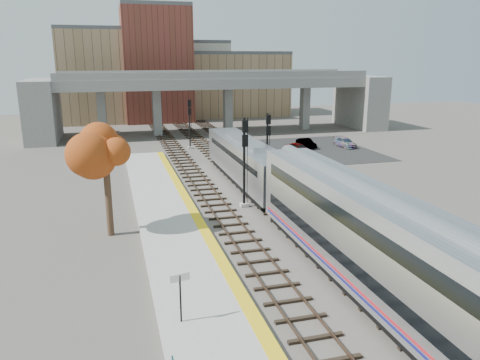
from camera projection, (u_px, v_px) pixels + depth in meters
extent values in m
plane|color=#47423D|center=(293.00, 241.00, 30.30)|extent=(160.00, 160.00, 0.00)
cube|color=#9E9E99|center=(182.00, 251.00, 28.37)|extent=(4.50, 60.00, 0.35)
cube|color=yellow|center=(213.00, 244.00, 28.81)|extent=(0.70, 60.00, 0.01)
cube|color=black|center=(206.00, 192.00, 41.09)|extent=(2.50, 95.00, 0.14)
cube|color=brown|center=(198.00, 191.00, 40.87)|extent=(0.07, 95.00, 0.14)
cube|color=brown|center=(214.00, 190.00, 41.24)|extent=(0.07, 95.00, 0.14)
cube|color=black|center=(252.00, 188.00, 42.18)|extent=(2.50, 95.00, 0.14)
cube|color=brown|center=(244.00, 188.00, 41.96)|extent=(0.07, 95.00, 0.14)
cube|color=brown|center=(259.00, 187.00, 42.34)|extent=(0.07, 95.00, 0.14)
cube|color=black|center=(293.00, 185.00, 43.22)|extent=(2.50, 95.00, 0.14)
cube|color=brown|center=(286.00, 185.00, 43.00)|extent=(0.07, 95.00, 0.14)
cube|color=brown|center=(300.00, 183.00, 43.38)|extent=(0.07, 95.00, 0.14)
cube|color=slate|center=(215.00, 83.00, 71.52)|extent=(46.00, 10.00, 1.50)
cube|color=slate|center=(222.00, 75.00, 66.74)|extent=(46.00, 0.20, 1.00)
cube|color=slate|center=(208.00, 73.00, 75.68)|extent=(46.00, 0.20, 1.00)
cube|color=slate|center=(102.00, 114.00, 68.19)|extent=(1.20, 1.60, 7.00)
cube|color=slate|center=(157.00, 112.00, 70.27)|extent=(1.20, 1.60, 7.00)
cube|color=slate|center=(228.00, 110.00, 73.13)|extent=(1.20, 1.60, 7.00)
cube|color=slate|center=(305.00, 108.00, 76.51)|extent=(1.20, 1.60, 7.00)
cube|color=slate|center=(42.00, 110.00, 65.92)|extent=(4.00, 12.00, 8.50)
cube|color=slate|center=(360.00, 102.00, 78.92)|extent=(4.00, 12.00, 8.50)
cube|color=#A0805D|center=(112.00, 77.00, 86.18)|extent=(18.00, 14.00, 16.00)
cube|color=#4C4C4F|center=(109.00, 30.00, 84.07)|extent=(18.00, 14.00, 0.60)
cube|color=beige|center=(183.00, 80.00, 94.74)|extent=(16.00, 16.00, 14.00)
cube|color=#4C4C4F|center=(182.00, 43.00, 92.87)|extent=(16.00, 16.00, 0.60)
cube|color=brown|center=(157.00, 66.00, 84.96)|extent=(12.00, 10.00, 20.00)
cube|color=#4C4C4F|center=(154.00, 6.00, 82.33)|extent=(12.00, 10.00, 0.60)
cube|color=#A0805D|center=(233.00, 85.00, 95.73)|extent=(20.00, 14.00, 12.00)
cube|color=#4C4C4F|center=(233.00, 53.00, 94.12)|extent=(20.00, 14.00, 0.60)
cube|color=black|center=(313.00, 150.00, 60.01)|extent=(14.00, 18.00, 0.04)
cube|color=#A8AAB2|center=(246.00, 160.00, 43.22)|extent=(3.00, 19.00, 3.20)
cube|color=black|center=(222.00, 137.00, 51.93)|extent=(2.20, 0.06, 1.10)
cube|color=black|center=(246.00, 153.00, 43.07)|extent=(3.02, 16.15, 0.50)
cube|color=black|center=(246.00, 179.00, 43.69)|extent=(2.70, 17.10, 0.50)
cube|color=#A8AAB2|center=(246.00, 140.00, 42.76)|extent=(1.60, 9.50, 0.40)
cube|color=#A8AAB2|center=(381.00, 246.00, 22.02)|extent=(3.00, 25.00, 4.60)
cube|color=black|center=(383.00, 222.00, 21.71)|extent=(3.02, 23.00, 0.75)
cube|color=black|center=(380.00, 263.00, 22.25)|extent=(3.02, 23.00, 0.65)
cube|color=#B51621|center=(379.00, 279.00, 22.47)|extent=(3.03, 24.00, 0.12)
cube|color=navy|center=(378.00, 283.00, 22.52)|extent=(3.03, 24.00, 0.12)
cube|color=black|center=(377.00, 293.00, 22.66)|extent=(2.70, 23.75, 0.40)
cube|color=#9E9E99|center=(244.00, 205.00, 37.18)|extent=(0.60, 0.60, 0.30)
cylinder|color=black|center=(244.00, 163.00, 36.31)|extent=(0.20, 0.20, 7.09)
cube|color=black|center=(245.00, 126.00, 35.33)|extent=(0.46, 0.18, 0.91)
cube|color=black|center=(245.00, 141.00, 35.61)|extent=(0.46, 0.18, 0.91)
cube|color=#9E9E99|center=(267.00, 181.00, 44.28)|extent=(0.60, 0.60, 0.30)
cylinder|color=black|center=(267.00, 149.00, 43.48)|extent=(0.19, 0.19, 6.58)
cube|color=black|center=(268.00, 120.00, 42.55)|extent=(0.42, 0.18, 0.85)
cube|color=black|center=(268.00, 131.00, 42.82)|extent=(0.42, 0.18, 0.85)
cube|color=#9E9E99|center=(190.00, 148.00, 60.67)|extent=(0.60, 0.60, 0.30)
cylinder|color=black|center=(190.00, 124.00, 59.89)|extent=(0.18, 0.18, 6.41)
cube|color=black|center=(189.00, 103.00, 58.98)|extent=(0.41, 0.18, 0.82)
cube|color=black|center=(190.00, 111.00, 59.23)|extent=(0.41, 0.18, 0.82)
cylinder|color=black|center=(181.00, 299.00, 20.18)|extent=(0.08, 0.08, 2.20)
cube|color=white|center=(180.00, 277.00, 19.92)|extent=(0.89, 0.23, 0.35)
cylinder|color=#382619|center=(108.00, 195.00, 30.62)|extent=(0.44, 0.44, 5.64)
ellipsoid|color=#A64116|center=(105.00, 146.00, 29.80)|extent=(3.60, 3.60, 4.03)
imported|color=#99999E|center=(298.00, 148.00, 57.43)|extent=(2.60, 4.07, 1.29)
imported|color=#99999E|center=(306.00, 143.00, 61.02)|extent=(1.58, 3.72, 1.19)
imported|color=#99999E|center=(345.00, 142.00, 61.61)|extent=(1.89, 4.16, 1.18)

